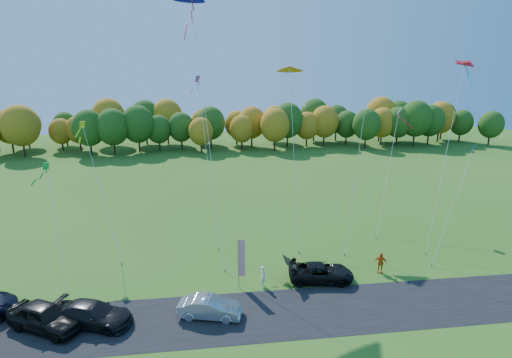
{
  "coord_description": "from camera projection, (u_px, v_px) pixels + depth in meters",
  "views": [
    {
      "loc": [
        -4.35,
        -27.9,
        16.51
      ],
      "look_at": [
        0.0,
        6.0,
        7.0
      ],
      "focal_mm": 28.0,
      "sensor_mm": 36.0,
      "label": 1
    }
  ],
  "objects": [
    {
      "name": "kite_delta_blue",
      "position": [
        206.0,
        118.0,
        35.91
      ],
      "size": [
        3.9,
        12.86,
        25.01
      ],
      "color": "#4C3F33",
      "rests_on": "ground"
    },
    {
      "name": "black_suv",
      "position": [
        321.0,
        272.0,
        31.95
      ],
      "size": [
        5.44,
        3.01,
        1.44
      ],
      "primitive_type": "imported",
      "rotation": [
        0.0,
        0.0,
        1.45
      ],
      "color": "black",
      "rests_on": "ground"
    },
    {
      "name": "kite_diamond_green",
      "position": [
        56.0,
        227.0,
        30.96
      ],
      "size": [
        2.63,
        5.59,
        9.58
      ],
      "color": "#4C3F33",
      "rests_on": "ground"
    },
    {
      "name": "kite_delta_red",
      "position": [
        294.0,
        143.0,
        39.88
      ],
      "size": [
        2.97,
        11.61,
        18.11
      ],
      "color": "#4C3F33",
      "rests_on": "ground"
    },
    {
      "name": "dark_truck_b",
      "position": [
        45.0,
        317.0,
        25.96
      ],
      "size": [
        5.66,
        4.34,
        1.8
      ],
      "primitive_type": "imported",
      "rotation": [
        0.0,
        0.0,
        1.09
      ],
      "color": "black",
      "rests_on": "ground"
    },
    {
      "name": "person_tailgate_b",
      "position": [
        294.0,
        268.0,
        32.16
      ],
      "size": [
        0.76,
        0.94,
        1.86
      ],
      "primitive_type": "imported",
      "rotation": [
        0.0,
        0.0,
        1.63
      ],
      "color": "gray",
      "rests_on": "ground"
    },
    {
      "name": "ground",
      "position": [
        266.0,
        284.0,
        31.62
      ],
      "size": [
        160.0,
        160.0,
        0.0
      ],
      "primitive_type": "plane",
      "color": "#2D5A17"
    },
    {
      "name": "person_tailgate_a",
      "position": [
        263.0,
        277.0,
        31.01
      ],
      "size": [
        0.59,
        0.73,
        1.75
      ],
      "primitive_type": "imported",
      "rotation": [
        0.0,
        0.0,
        1.27
      ],
      "color": "white",
      "rests_on": "ground"
    },
    {
      "name": "kite_diamond_pink",
      "position": [
        207.0,
        159.0,
        39.33
      ],
      "size": [
        2.08,
        8.96,
        16.12
      ],
      "color": "#4C3F33",
      "rests_on": "ground"
    },
    {
      "name": "tree_line",
      "position": [
        226.0,
        149.0,
        84.17
      ],
      "size": [
        116.0,
        12.0,
        10.0
      ],
      "primitive_type": null,
      "color": "#1E4711",
      "rests_on": "ground"
    },
    {
      "name": "kite_diamond_blue_low",
      "position": [
        453.0,
        206.0,
        34.81
      ],
      "size": [
        4.97,
        3.54,
        10.29
      ],
      "color": "#4C3F33",
      "rests_on": "ground"
    },
    {
      "name": "dark_truck_a",
      "position": [
        93.0,
        314.0,
        26.44
      ],
      "size": [
        5.76,
        3.73,
        1.55
      ],
      "primitive_type": "imported",
      "rotation": [
        0.0,
        0.0,
        1.25
      ],
      "color": "black",
      "rests_on": "ground"
    },
    {
      "name": "silver_sedan",
      "position": [
        210.0,
        307.0,
        27.3
      ],
      "size": [
        4.58,
        2.49,
        1.43
      ],
      "primitive_type": "imported",
      "rotation": [
        0.0,
        0.0,
        1.34
      ],
      "color": "silver",
      "rests_on": "ground"
    },
    {
      "name": "feather_flag",
      "position": [
        241.0,
        258.0,
        30.59
      ],
      "size": [
        0.54,
        0.1,
        4.06
      ],
      "color": "#999999",
      "rests_on": "ground"
    },
    {
      "name": "kite_diamond_white",
      "position": [
        388.0,
        170.0,
        42.43
      ],
      "size": [
        5.49,
        7.86,
        12.52
      ],
      "color": "#4C3F33",
      "rests_on": "ground"
    },
    {
      "name": "asphalt_strip",
      "position": [
        274.0,
        314.0,
        27.8
      ],
      "size": [
        90.0,
        6.0,
        0.01
      ],
      "primitive_type": "cube",
      "color": "black",
      "rests_on": "ground"
    },
    {
      "name": "person_east",
      "position": [
        380.0,
        263.0,
        33.17
      ],
      "size": [
        1.13,
        0.78,
        1.79
      ],
      "primitive_type": "imported",
      "rotation": [
        0.0,
        0.0,
        -0.36
      ],
      "color": "orange",
      "rests_on": "ground"
    },
    {
      "name": "kite_diamond_yellow",
      "position": [
        101.0,
        192.0,
        35.65
      ],
      "size": [
        4.19,
        6.4,
        12.13
      ],
      "color": "#4C3F33",
      "rests_on": "ground"
    },
    {
      "name": "kite_parafoil_orange",
      "position": [
        368.0,
        85.0,
        37.95
      ],
      "size": [
        8.35,
        11.29,
        30.29
      ],
      "color": "#4C3F33",
      "rests_on": "ground"
    },
    {
      "name": "kite_parafoil_rainbow",
      "position": [
        446.0,
        154.0,
        37.74
      ],
      "size": [
        7.4,
        7.05,
        17.6
      ],
      "color": "#4C3F33",
      "rests_on": "ground"
    }
  ]
}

